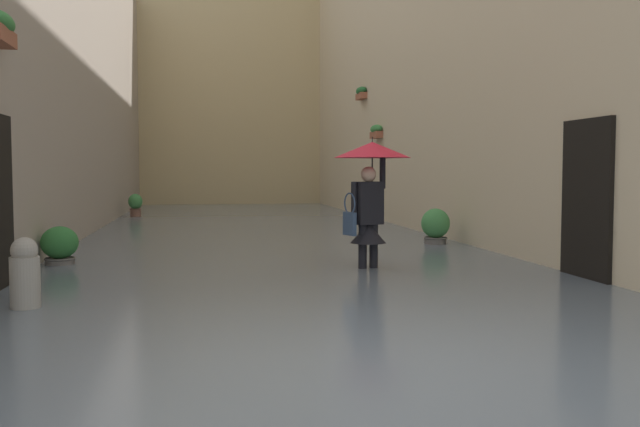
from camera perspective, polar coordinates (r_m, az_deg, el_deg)
ground_plane at (r=16.41m, az=-5.37°, el=-1.85°), size 60.00×60.00×0.00m
flood_water at (r=16.40m, az=-5.37°, el=-1.53°), size 7.97×29.34×0.18m
building_facade_right at (r=16.78m, az=-21.25°, el=11.95°), size 2.04×27.34×8.12m
building_facade_far at (r=29.25m, az=-7.43°, el=12.66°), size 10.77×1.80×12.35m
person_wading at (r=9.69m, az=4.16°, el=2.88°), size 1.07×1.07×2.01m
potted_plant_far_right at (r=10.81m, az=-20.59°, el=-2.74°), size 0.53×0.53×0.73m
potted_plant_mid_right at (r=21.22m, az=-14.92°, el=0.57°), size 0.41×0.41×0.85m
potted_plant_mid_left at (r=13.07m, az=9.46°, el=-1.25°), size 0.53×0.53×0.84m
mooring_bollard at (r=7.53m, az=-23.06°, el=-5.17°), size 0.29×0.29×0.89m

